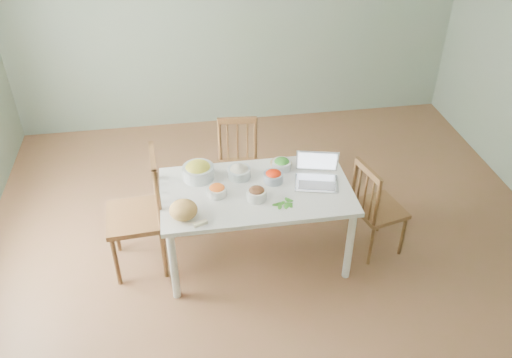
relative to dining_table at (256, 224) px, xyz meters
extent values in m
cube|color=brown|center=(0.16, -0.11, -0.35)|extent=(5.00, 5.00, 0.00)
cube|color=gray|center=(0.16, 2.39, 1.00)|extent=(5.00, 0.00, 2.70)
ellipsoid|color=#A47137|center=(-0.57, -0.25, 0.42)|extent=(0.26, 0.26, 0.13)
cube|color=beige|center=(-0.46, -0.36, 0.36)|extent=(0.11, 0.06, 0.03)
cylinder|color=beige|center=(0.26, 0.32, 0.36)|extent=(0.19, 0.19, 0.02)
camera|label=1|loc=(-0.53, -3.28, 2.82)|focal=37.34mm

